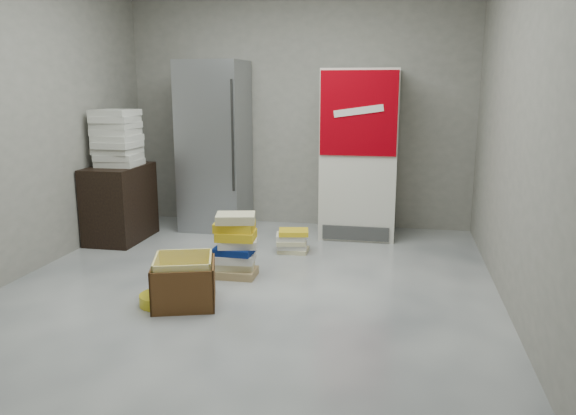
% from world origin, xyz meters
% --- Properties ---
extents(ground, '(5.00, 5.00, 0.00)m').
position_xyz_m(ground, '(0.00, 0.00, 0.00)').
color(ground, silver).
rests_on(ground, ground).
extents(room_shell, '(4.04, 5.04, 2.82)m').
position_xyz_m(room_shell, '(0.00, 0.00, 1.80)').
color(room_shell, gray).
rests_on(room_shell, ground).
extents(steel_fridge, '(0.70, 0.72, 1.90)m').
position_xyz_m(steel_fridge, '(-0.90, 2.13, 0.95)').
color(steel_fridge, '#9DA0A5').
rests_on(steel_fridge, ground).
extents(coke_cooler, '(0.80, 0.73, 1.80)m').
position_xyz_m(coke_cooler, '(0.75, 2.12, 0.90)').
color(coke_cooler, silver).
rests_on(coke_cooler, ground).
extents(wood_shelf, '(0.50, 0.80, 0.80)m').
position_xyz_m(wood_shelf, '(-1.73, 1.40, 0.40)').
color(wood_shelf, black).
rests_on(wood_shelf, ground).
extents(supply_box_stack, '(0.44, 0.44, 0.58)m').
position_xyz_m(supply_box_stack, '(-1.72, 1.41, 1.09)').
color(supply_box_stack, beige).
rests_on(supply_box_stack, wood_shelf).
extents(phonebook_stack_main, '(0.40, 0.34, 0.56)m').
position_xyz_m(phonebook_stack_main, '(-0.18, 0.50, 0.28)').
color(phonebook_stack_main, tan).
rests_on(phonebook_stack_main, ground).
extents(phonebook_stack_side, '(0.35, 0.29, 0.23)m').
position_xyz_m(phonebook_stack_side, '(0.16, 1.29, 0.12)').
color(phonebook_stack_side, beige).
rests_on(phonebook_stack_side, ground).
extents(cardboard_box, '(0.58, 0.58, 0.37)m').
position_xyz_m(cardboard_box, '(-0.39, -0.20, 0.15)').
color(cardboard_box, yellow).
rests_on(cardboard_box, ground).
extents(bucket_lid, '(0.40, 0.40, 0.08)m').
position_xyz_m(bucket_lid, '(-0.56, -0.25, 0.04)').
color(bucket_lid, yellow).
rests_on(bucket_lid, ground).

